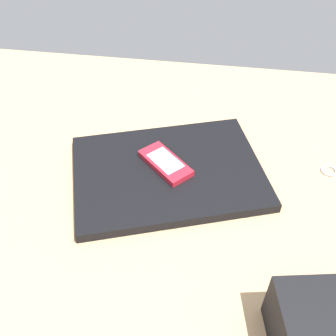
% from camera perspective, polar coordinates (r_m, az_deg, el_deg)
% --- Properties ---
extents(desk_surface, '(1.20, 0.80, 0.03)m').
position_cam_1_polar(desk_surface, '(0.76, 1.75, -0.67)').
color(desk_surface, tan).
rests_on(desk_surface, ground).
extents(laptop_closed, '(0.41, 0.35, 0.02)m').
position_cam_1_polar(laptop_closed, '(0.73, -0.00, -0.60)').
color(laptop_closed, black).
rests_on(laptop_closed, desk_surface).
extents(cell_phone_on_laptop, '(0.11, 0.11, 0.01)m').
position_cam_1_polar(cell_phone_on_laptop, '(0.73, -0.39, 0.73)').
color(cell_phone_on_laptop, red).
rests_on(cell_phone_on_laptop, laptop_closed).
extents(key_ring, '(0.03, 0.03, 0.00)m').
position_cam_1_polar(key_ring, '(0.80, 22.26, -0.36)').
color(key_ring, silver).
rests_on(key_ring, desk_surface).
extents(desk_organizer, '(0.15, 0.11, 0.09)m').
position_cam_1_polar(desk_organizer, '(0.56, 22.30, -19.89)').
color(desk_organizer, black).
rests_on(desk_organizer, desk_surface).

